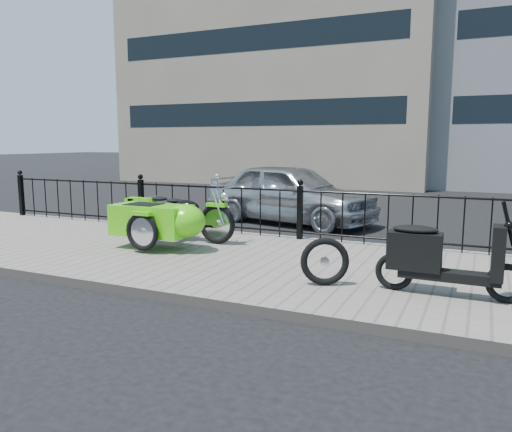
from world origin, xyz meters
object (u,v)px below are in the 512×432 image
at_px(scooter, 439,258).
at_px(sedan_car, 290,193).
at_px(motorcycle_sidecar, 166,219).
at_px(spare_tire, 325,262).

relative_size(scooter, sedan_car, 0.41).
bearing_deg(motorcycle_sidecar, scooter, -11.16).
relative_size(motorcycle_sidecar, sedan_car, 0.56).
distance_m(motorcycle_sidecar, spare_tire, 3.21).
xyz_separation_m(spare_tire, sedan_car, (-2.31, 4.92, 0.27)).
distance_m(spare_tire, sedan_car, 5.44).
bearing_deg(scooter, motorcycle_sidecar, 168.84).
relative_size(motorcycle_sidecar, spare_tire, 3.84).
distance_m(scooter, sedan_car, 5.96).
xyz_separation_m(scooter, spare_tire, (-1.29, -0.18, -0.14)).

